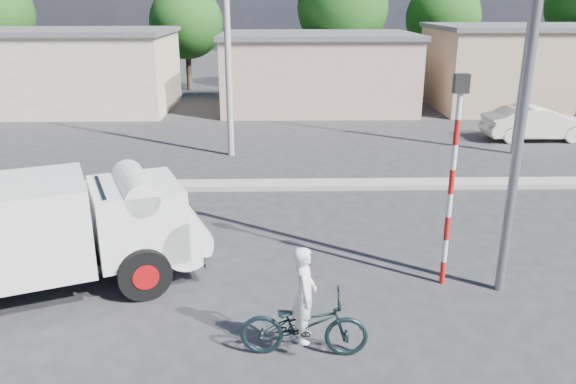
{
  "coord_description": "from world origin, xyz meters",
  "views": [
    {
      "loc": [
        -0.29,
        -9.01,
        5.65
      ],
      "look_at": [
        0.0,
        3.72,
        1.3
      ],
      "focal_mm": 35.0,
      "sensor_mm": 36.0,
      "label": 1
    }
  ],
  "objects_px": {
    "truck": "(56,230)",
    "streetlight": "(523,41)",
    "bicycle": "(304,325)",
    "traffic_pole": "(453,165)",
    "car_cream": "(537,123)",
    "cyclist": "(304,310)"
  },
  "relations": [
    {
      "from": "truck",
      "to": "streetlight",
      "type": "bearing_deg",
      "value": -23.37
    },
    {
      "from": "bicycle",
      "to": "streetlight",
      "type": "bearing_deg",
      "value": -58.59
    },
    {
      "from": "truck",
      "to": "streetlight",
      "type": "distance_m",
      "value": 9.52
    },
    {
      "from": "traffic_pole",
      "to": "streetlight",
      "type": "height_order",
      "value": "streetlight"
    },
    {
      "from": "traffic_pole",
      "to": "streetlight",
      "type": "distance_m",
      "value": 2.56
    },
    {
      "from": "traffic_pole",
      "to": "car_cream",
      "type": "bearing_deg",
      "value": 59.06
    },
    {
      "from": "bicycle",
      "to": "cyclist",
      "type": "relative_size",
      "value": 1.28
    },
    {
      "from": "bicycle",
      "to": "car_cream",
      "type": "relative_size",
      "value": 0.48
    },
    {
      "from": "truck",
      "to": "bicycle",
      "type": "relative_size",
      "value": 2.88
    },
    {
      "from": "car_cream",
      "to": "streetlight",
      "type": "relative_size",
      "value": 0.49
    },
    {
      "from": "truck",
      "to": "streetlight",
      "type": "height_order",
      "value": "streetlight"
    },
    {
      "from": "truck",
      "to": "bicycle",
      "type": "bearing_deg",
      "value": -47.88
    },
    {
      "from": "car_cream",
      "to": "traffic_pole",
      "type": "xyz_separation_m",
      "value": [
        -7.62,
        -12.72,
        1.87
      ]
    },
    {
      "from": "car_cream",
      "to": "cyclist",
      "type": "bearing_deg",
      "value": 143.71
    },
    {
      "from": "bicycle",
      "to": "streetlight",
      "type": "height_order",
      "value": "streetlight"
    },
    {
      "from": "bicycle",
      "to": "cyclist",
      "type": "height_order",
      "value": "cyclist"
    },
    {
      "from": "car_cream",
      "to": "traffic_pole",
      "type": "bearing_deg",
      "value": 147.91
    },
    {
      "from": "cyclist",
      "to": "traffic_pole",
      "type": "distance_m",
      "value": 4.28
    },
    {
      "from": "truck",
      "to": "bicycle",
      "type": "height_order",
      "value": "truck"
    },
    {
      "from": "cyclist",
      "to": "car_cream",
      "type": "xyz_separation_m",
      "value": [
        10.66,
        15.15,
        -0.1
      ]
    },
    {
      "from": "truck",
      "to": "car_cream",
      "type": "xyz_separation_m",
      "value": [
        15.48,
        12.83,
        -0.59
      ]
    },
    {
      "from": "traffic_pole",
      "to": "cyclist",
      "type": "bearing_deg",
      "value": -141.32
    }
  ]
}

